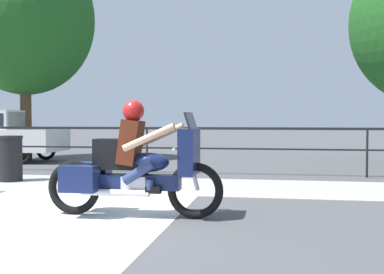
# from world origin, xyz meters

# --- Properties ---
(ground_plane) EXTENTS (120.00, 120.00, 0.00)m
(ground_plane) POSITION_xyz_m (0.00, 0.00, 0.00)
(ground_plane) COLOR #4C4C4F
(sidewalk_band) EXTENTS (44.00, 2.40, 0.01)m
(sidewalk_band) POSITION_xyz_m (0.00, 3.40, 0.01)
(sidewalk_band) COLOR #A8A59E
(sidewalk_band) RESTS_ON ground
(crosswalk_band) EXTENTS (3.50, 6.00, 0.01)m
(crosswalk_band) POSITION_xyz_m (0.02, -0.20, 0.00)
(crosswalk_band) COLOR silver
(crosswalk_band) RESTS_ON ground
(fence_railing) EXTENTS (36.00, 0.05, 1.12)m
(fence_railing) POSITION_xyz_m (0.00, 5.46, 0.89)
(fence_railing) COLOR black
(fence_railing) RESTS_ON ground
(motorcycle) EXTENTS (2.44, 0.76, 1.57)m
(motorcycle) POSITION_xyz_m (1.17, 0.41, 0.68)
(motorcycle) COLOR black
(motorcycle) RESTS_ON ground
(trash_bin) EXTENTS (0.51, 0.51, 0.97)m
(trash_bin) POSITION_xyz_m (-2.43, 3.48, 0.49)
(trash_bin) COLOR black
(trash_bin) RESTS_ON ground
(tree_behind_car) EXTENTS (4.35, 4.35, 6.86)m
(tree_behind_car) POSITION_xyz_m (-4.73, 8.32, 4.46)
(tree_behind_car) COLOR brown
(tree_behind_car) RESTS_ON ground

